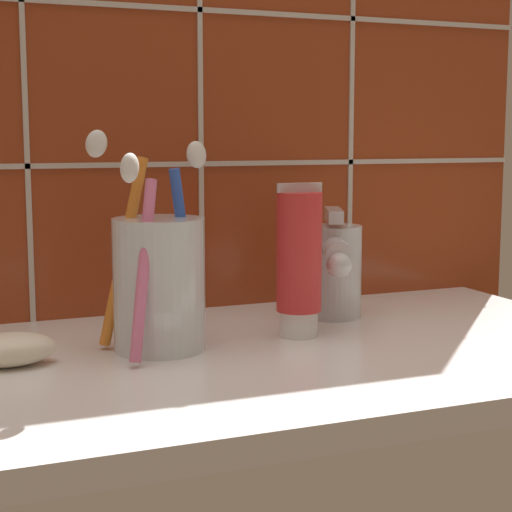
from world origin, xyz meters
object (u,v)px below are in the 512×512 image
toothbrush_cup (158,280)px  toothpaste_tube (299,261)px  sink_faucet (334,267)px  soap_bar (9,350)px

toothbrush_cup → toothpaste_tube: 12.53cm
toothbrush_cup → sink_faucet: (18.66, 5.36, -0.78)cm
toothpaste_tube → sink_faucet: bearing=40.9°
sink_faucet → toothbrush_cup: bearing=-50.8°
toothbrush_cup → toothpaste_tube: toothbrush_cup is taller
toothbrush_cup → soap_bar: (-11.86, -0.50, -4.45)cm
toothpaste_tube → toothbrush_cup: bearing=-179.8°
toothpaste_tube → soap_bar: toothpaste_tube is taller
toothbrush_cup → sink_faucet: toothbrush_cup is taller
toothpaste_tube → sink_faucet: size_ratio=1.27×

